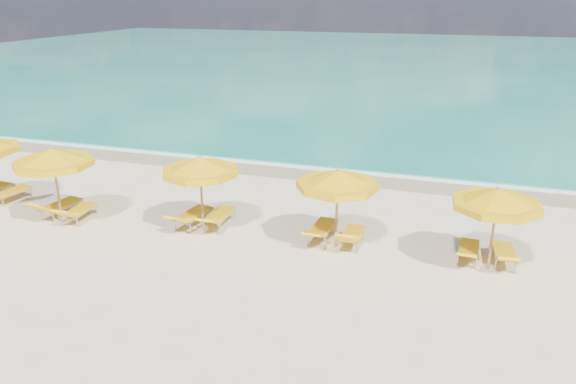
% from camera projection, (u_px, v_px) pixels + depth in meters
% --- Properties ---
extents(ground_plane, '(120.00, 120.00, 0.00)m').
position_uv_depth(ground_plane, '(272.00, 246.00, 16.64)').
color(ground_plane, beige).
extents(ocean, '(120.00, 80.00, 0.30)m').
position_uv_depth(ocean, '(424.00, 62.00, 59.58)').
color(ocean, '#157963').
rests_on(ocean, ground).
extents(wet_sand_band, '(120.00, 2.60, 0.01)m').
position_uv_depth(wet_sand_band, '(332.00, 174.00, 23.26)').
color(wet_sand_band, tan).
rests_on(wet_sand_band, ground).
extents(foam_line, '(120.00, 1.20, 0.03)m').
position_uv_depth(foam_line, '(337.00, 168.00, 23.97)').
color(foam_line, white).
rests_on(foam_line, ground).
extents(whitecap_near, '(14.00, 0.36, 0.05)m').
position_uv_depth(whitecap_near, '(273.00, 117.00, 33.60)').
color(whitecap_near, white).
rests_on(whitecap_near, ground).
extents(whitecap_far, '(18.00, 0.30, 0.05)m').
position_uv_depth(whitecap_far, '(516.00, 110.00, 35.77)').
color(whitecap_far, white).
rests_on(whitecap_far, ground).
extents(umbrella_2, '(3.20, 3.20, 2.56)m').
position_uv_depth(umbrella_2, '(53.00, 158.00, 17.64)').
color(umbrella_2, '#AA7F55').
rests_on(umbrella_2, ground).
extents(umbrella_3, '(2.68, 2.68, 2.46)m').
position_uv_depth(umbrella_3, '(200.00, 167.00, 17.09)').
color(umbrella_3, '#AA7F55').
rests_on(umbrella_3, ground).
extents(umbrella_4, '(2.77, 2.77, 2.44)m').
position_uv_depth(umbrella_4, '(338.00, 180.00, 15.92)').
color(umbrella_4, '#AA7F55').
rests_on(umbrella_4, ground).
extents(umbrella_5, '(2.97, 2.97, 2.39)m').
position_uv_depth(umbrella_5, '(497.00, 199.00, 14.59)').
color(umbrella_5, '#AA7F55').
rests_on(umbrella_5, ground).
extents(lounger_1_right, '(0.85, 1.78, 0.82)m').
position_uv_depth(lounger_1_right, '(11.00, 196.00, 20.11)').
color(lounger_1_right, '#A5A8AD').
rests_on(lounger_1_right, ground).
extents(lounger_2_left, '(0.84, 1.90, 0.83)m').
position_uv_depth(lounger_2_left, '(60.00, 209.00, 18.81)').
color(lounger_2_left, '#A5A8AD').
rests_on(lounger_2_left, ground).
extents(lounger_2_right, '(0.68, 1.73, 0.74)m').
position_uv_depth(lounger_2_right, '(79.00, 214.00, 18.46)').
color(lounger_2_right, '#A5A8AD').
rests_on(lounger_2_right, ground).
extents(lounger_3_left, '(0.86, 1.97, 0.74)m').
position_uv_depth(lounger_3_left, '(193.00, 219.00, 18.03)').
color(lounger_3_left, '#A5A8AD').
rests_on(lounger_3_left, ground).
extents(lounger_3_right, '(0.67, 1.91, 0.71)m').
position_uv_depth(lounger_3_right, '(219.00, 220.00, 17.97)').
color(lounger_3_right, '#A5A8AD').
rests_on(lounger_3_right, ground).
extents(lounger_4_left, '(0.69, 1.93, 0.69)m').
position_uv_depth(lounger_4_left, '(322.00, 233.00, 17.03)').
color(lounger_4_left, '#A5A8AD').
rests_on(lounger_4_left, ground).
extents(lounger_4_right, '(0.60, 1.72, 0.78)m').
position_uv_depth(lounger_4_right, '(352.00, 239.00, 16.60)').
color(lounger_4_right, '#A5A8AD').
rests_on(lounger_4_right, ground).
extents(lounger_5_left, '(0.62, 1.69, 0.63)m').
position_uv_depth(lounger_5_left, '(468.00, 253.00, 15.75)').
color(lounger_5_left, '#A5A8AD').
rests_on(lounger_5_left, ground).
extents(lounger_5_right, '(0.66, 1.74, 0.68)m').
position_uv_depth(lounger_5_right, '(503.00, 257.00, 15.52)').
color(lounger_5_right, '#A5A8AD').
rests_on(lounger_5_right, ground).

